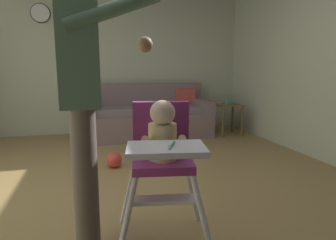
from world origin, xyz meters
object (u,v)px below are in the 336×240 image
(wall_clock, at_px, (40,13))
(sippy_cup, at_px, (227,101))
(high_chair, at_px, (162,147))
(couch, at_px, (146,116))
(adult_standing, at_px, (83,94))
(toy_ball, at_px, (114,160))
(side_table, at_px, (228,113))

(wall_clock, bearing_deg, sippy_cup, -14.42)
(high_chair, height_order, sippy_cup, high_chair)
(couch, relative_size, wall_clock, 6.86)
(couch, relative_size, sippy_cup, 20.82)
(sippy_cup, distance_m, wall_clock, 3.32)
(couch, bearing_deg, adult_standing, -16.78)
(adult_standing, relative_size, toy_ball, 9.75)
(wall_clock, bearing_deg, adult_standing, -79.32)
(side_table, height_order, sippy_cup, sippy_cup)
(toy_ball, relative_size, side_table, 0.34)
(toy_ball, distance_m, side_table, 2.37)
(high_chair, distance_m, side_table, 3.36)
(couch, height_order, sippy_cup, couch)
(high_chair, height_order, side_table, high_chair)
(adult_standing, height_order, sippy_cup, adult_standing)
(sippy_cup, bearing_deg, toy_ball, -148.19)
(couch, bearing_deg, sippy_cup, 78.33)
(side_table, bearing_deg, high_chair, -123.06)
(high_chair, xyz_separation_m, side_table, (1.83, 2.80, -0.26))
(adult_standing, bearing_deg, wall_clock, 101.13)
(couch, distance_m, wall_clock, 2.34)
(high_chair, relative_size, adult_standing, 0.55)
(high_chair, distance_m, sippy_cup, 3.33)
(toy_ball, xyz_separation_m, wall_clock, (-0.94, 1.97, 1.89))
(toy_ball, relative_size, wall_clock, 0.58)
(adult_standing, relative_size, wall_clock, 5.65)
(adult_standing, xyz_separation_m, side_table, (2.28, 2.80, -0.59))
(couch, xyz_separation_m, high_chair, (-0.47, -3.08, 0.31))
(high_chair, bearing_deg, side_table, 156.77)
(couch, bearing_deg, high_chair, -8.77)
(side_table, bearing_deg, sippy_cup, 180.00)
(sippy_cup, xyz_separation_m, wall_clock, (-2.91, 0.75, 1.41))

